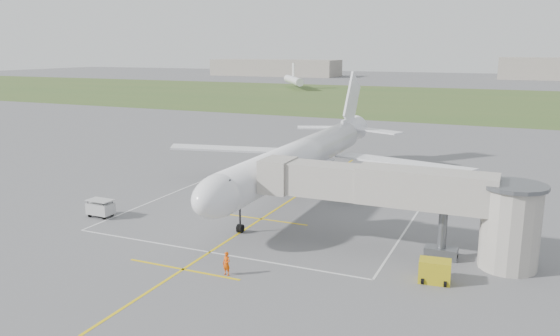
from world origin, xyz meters
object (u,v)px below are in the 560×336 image
at_px(jet_bridge, 416,199).
at_px(baggage_cart, 101,208).
at_px(airliner, 301,157).
at_px(ramp_worker_nose, 227,264).
at_px(ramp_worker_wing, 260,180).
at_px(gpu_unit, 435,271).

height_order(jet_bridge, baggage_cart, jet_bridge).
bearing_deg(airliner, ramp_worker_nose, -81.49).
xyz_separation_m(ramp_worker_nose, ramp_worker_wing, (-9.32, 25.14, -0.02)).
relative_size(jet_bridge, baggage_cart, 8.89).
distance_m(jet_bridge, baggage_cart, 31.32).
bearing_deg(ramp_worker_nose, airliner, 108.61).
distance_m(baggage_cart, ramp_worker_nose, 20.40).
height_order(gpu_unit, ramp_worker_nose, ramp_worker_nose).
bearing_deg(airliner, ramp_worker_wing, 171.78).
bearing_deg(ramp_worker_nose, ramp_worker_wing, 120.44).
xyz_separation_m(baggage_cart, ramp_worker_nose, (18.91, -7.66, -0.01)).
height_order(airliner, jet_bridge, airliner).
bearing_deg(jet_bridge, airliner, 137.81).
xyz_separation_m(airliner, jet_bridge, (15.72, -14.25, 0.35)).
bearing_deg(ramp_worker_nose, gpu_unit, 29.12).
xyz_separation_m(airliner, baggage_cart, (-15.27, -16.66, -3.47)).
relative_size(gpu_unit, baggage_cart, 0.91).
height_order(gpu_unit, ramp_worker_wing, ramp_worker_wing).
relative_size(airliner, ramp_worker_wing, 26.20).
height_order(airliner, ramp_worker_nose, airliner).
bearing_deg(gpu_unit, airliner, 127.44).
bearing_deg(ramp_worker_nose, jet_bridge, 49.92).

